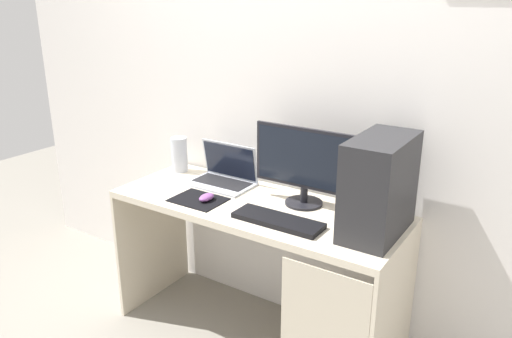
{
  "coord_description": "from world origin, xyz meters",
  "views": [
    {
      "loc": [
        1.25,
        -1.91,
        1.74
      ],
      "look_at": [
        0.0,
        0.0,
        0.94
      ],
      "focal_mm": 35.46,
      "sensor_mm": 36.0,
      "label": 1
    }
  ],
  "objects": [
    {
      "name": "laptop",
      "position": [
        -0.3,
        0.14,
        0.81
      ],
      "size": [
        0.35,
        0.23,
        0.22
      ],
      "color": "#B7BCC6",
      "rests_on": "desk"
    },
    {
      "name": "wall_back",
      "position": [
        0.0,
        0.32,
        1.3
      ],
      "size": [
        4.0,
        0.05,
        2.6
      ],
      "color": "silver",
      "rests_on": "ground_plane"
    },
    {
      "name": "pc_tower",
      "position": [
        0.6,
        0.02,
        0.98
      ],
      "size": [
        0.21,
        0.41,
        0.42
      ],
      "primitive_type": "cube",
      "color": "#232326",
      "rests_on": "desk"
    },
    {
      "name": "mousepad",
      "position": [
        -0.26,
        -0.12,
        0.77
      ],
      "size": [
        0.26,
        0.2,
        0.0
      ],
      "primitive_type": "cube",
      "color": "black",
      "rests_on": "desk"
    },
    {
      "name": "monitor",
      "position": [
        0.2,
        0.12,
        0.97
      ],
      "size": [
        0.52,
        0.18,
        0.39
      ],
      "color": "black",
      "rests_on": "desk"
    },
    {
      "name": "keyboard",
      "position": [
        0.2,
        -0.13,
        0.78
      ],
      "size": [
        0.42,
        0.14,
        0.02
      ],
      "primitive_type": "cube",
      "color": "black",
      "rests_on": "desk"
    },
    {
      "name": "speaker",
      "position": [
        -0.63,
        0.16,
        0.86
      ],
      "size": [
        0.09,
        0.09,
        0.2
      ],
      "primitive_type": "cylinder",
      "color": "#B7BCC6",
      "rests_on": "desk"
    },
    {
      "name": "ground_plane",
      "position": [
        0.0,
        0.0,
        0.0
      ],
      "size": [
        8.0,
        8.0,
        0.0
      ],
      "primitive_type": "plane",
      "color": "gray"
    },
    {
      "name": "mouse_left",
      "position": [
        -0.22,
        -0.11,
        0.79
      ],
      "size": [
        0.06,
        0.1,
        0.03
      ],
      "primitive_type": "ellipsoid",
      "color": "#8C4C99",
      "rests_on": "mousepad"
    },
    {
      "name": "desk",
      "position": [
        0.02,
        -0.01,
        0.61
      ],
      "size": [
        1.47,
        0.56,
        0.76
      ],
      "color": "beige",
      "rests_on": "ground_plane"
    }
  ]
}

